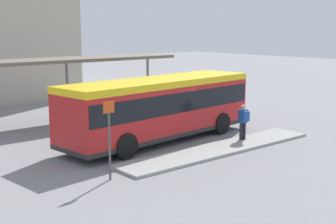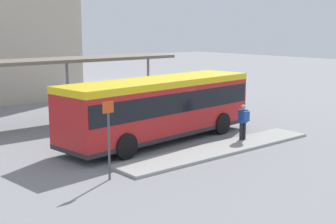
% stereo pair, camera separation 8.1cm
% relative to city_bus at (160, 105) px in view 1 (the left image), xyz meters
% --- Properties ---
extents(ground_plane, '(120.00, 120.00, 0.00)m').
position_rel_city_bus_xyz_m(ground_plane, '(-0.01, -0.00, -1.74)').
color(ground_plane, gray).
extents(curb_island, '(10.45, 1.80, 0.12)m').
position_rel_city_bus_xyz_m(curb_island, '(0.91, -3.07, -1.68)').
color(curb_island, '#9E9E99').
rests_on(curb_island, ground_plane).
extents(city_bus, '(10.53, 3.63, 2.96)m').
position_rel_city_bus_xyz_m(city_bus, '(0.00, 0.00, 0.00)').
color(city_bus, red).
rests_on(city_bus, ground_plane).
extents(pedestrian_waiting, '(0.45, 0.49, 1.67)m').
position_rel_city_bus_xyz_m(pedestrian_waiting, '(2.80, -2.75, -0.66)').
color(pedestrian_waiting, '#232328').
rests_on(pedestrian_waiting, curb_island).
extents(bicycle_white, '(0.48, 1.76, 0.76)m').
position_rel_city_bus_xyz_m(bicycle_white, '(7.90, 2.87, -1.36)').
color(bicycle_white, black).
rests_on(bicycle_white, ground_plane).
extents(bicycle_red, '(0.48, 1.65, 0.71)m').
position_rel_city_bus_xyz_m(bicycle_red, '(7.88, 3.70, -1.38)').
color(bicycle_red, black).
rests_on(bicycle_red, ground_plane).
extents(bicycle_blue, '(0.48, 1.52, 0.66)m').
position_rel_city_bus_xyz_m(bicycle_blue, '(7.87, 4.54, -1.40)').
color(bicycle_blue, black).
rests_on(bicycle_blue, ground_plane).
extents(bicycle_green, '(0.48, 1.67, 0.72)m').
position_rel_city_bus_xyz_m(bicycle_green, '(7.97, 5.38, -1.37)').
color(bicycle_green, black).
rests_on(bicycle_green, ground_plane).
extents(station_shelter, '(13.56, 2.84, 3.62)m').
position_rel_city_bus_xyz_m(station_shelter, '(-1.10, 6.92, 1.73)').
color(station_shelter, '#706656').
rests_on(station_shelter, ground_plane).
extents(potted_planter_near_shelter, '(0.90, 0.90, 1.29)m').
position_rel_city_bus_xyz_m(potted_planter_near_shelter, '(-2.16, 4.71, -1.07)').
color(potted_planter_near_shelter, slate).
rests_on(potted_planter_near_shelter, ground_plane).
extents(platform_sign, '(0.44, 0.08, 2.80)m').
position_rel_city_bus_xyz_m(platform_sign, '(-5.01, -3.33, -0.18)').
color(platform_sign, '#4C4C51').
rests_on(platform_sign, ground_plane).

